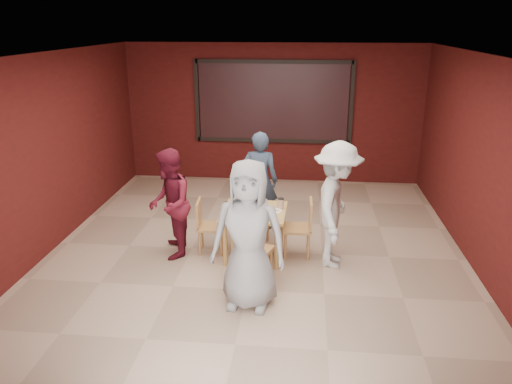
# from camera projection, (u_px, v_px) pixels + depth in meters

# --- Properties ---
(floor) EXTENTS (7.00, 7.00, 0.00)m
(floor) POSITION_uv_depth(u_px,v_px,m) (256.00, 251.00, 7.33)
(floor) COLOR tan
(floor) RESTS_ON ground
(window_blinds) EXTENTS (3.00, 0.02, 1.50)m
(window_blinds) POSITION_uv_depth(u_px,v_px,m) (273.00, 102.00, 10.03)
(window_blinds) COLOR black
(dining_table) EXTENTS (0.91, 0.91, 0.85)m
(dining_table) POSITION_uv_depth(u_px,v_px,m) (254.00, 216.00, 6.98)
(dining_table) COLOR tan
(dining_table) RESTS_ON floor
(chair_front) EXTENTS (0.54, 0.54, 0.88)m
(chair_front) POSITION_uv_depth(u_px,v_px,m) (251.00, 248.00, 6.27)
(chair_front) COLOR #B08544
(chair_front) RESTS_ON floor
(chair_back) EXTENTS (0.51, 0.51, 0.85)m
(chair_back) POSITION_uv_depth(u_px,v_px,m) (254.00, 207.00, 7.70)
(chair_back) COLOR #B08544
(chair_back) RESTS_ON floor
(chair_left) EXTENTS (0.41, 0.41, 0.79)m
(chair_left) POSITION_uv_depth(u_px,v_px,m) (206.00, 223.00, 7.18)
(chair_left) COLOR #B08544
(chair_left) RESTS_ON floor
(chair_right) EXTENTS (0.41, 0.41, 0.84)m
(chair_right) POSITION_uv_depth(u_px,v_px,m) (302.00, 225.00, 7.06)
(chair_right) COLOR #B08544
(chair_right) RESTS_ON floor
(diner_front) EXTENTS (0.93, 0.66, 1.79)m
(diner_front) POSITION_uv_depth(u_px,v_px,m) (249.00, 235.00, 5.68)
(diner_front) COLOR gray
(diner_front) RESTS_ON floor
(diner_back) EXTENTS (0.61, 0.43, 1.59)m
(diner_back) POSITION_uv_depth(u_px,v_px,m) (260.00, 181.00, 7.93)
(diner_back) COLOR #2F3F55
(diner_back) RESTS_ON floor
(diner_left) EXTENTS (0.74, 0.87, 1.56)m
(diner_left) POSITION_uv_depth(u_px,v_px,m) (170.00, 204.00, 6.97)
(diner_left) COLOR maroon
(diner_left) RESTS_ON floor
(diner_right) EXTENTS (0.81, 1.21, 1.74)m
(diner_right) POSITION_uv_depth(u_px,v_px,m) (337.00, 205.00, 6.67)
(diner_right) COLOR silver
(diner_right) RESTS_ON floor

